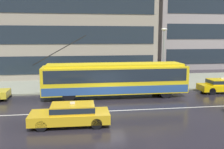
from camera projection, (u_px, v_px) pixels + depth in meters
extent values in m
plane|color=#232028|center=(109.00, 106.00, 18.71)|extent=(160.00, 160.00, 0.00)
cube|color=gray|center=(97.00, 83.00, 28.02)|extent=(80.00, 10.00, 0.14)
cube|color=silver|center=(111.00, 111.00, 17.53)|extent=(72.00, 0.14, 0.01)
cube|color=yellow|center=(115.00, 79.00, 21.48)|extent=(12.24, 2.49, 2.27)
cube|color=yellow|center=(115.00, 65.00, 21.30)|extent=(11.51, 2.24, 0.20)
cube|color=#1E2833|center=(115.00, 74.00, 21.41)|extent=(11.75, 2.51, 1.04)
cube|color=#2D5494|center=(115.00, 87.00, 21.59)|extent=(12.12, 2.52, 0.63)
cube|color=#1E2833|center=(182.00, 72.00, 22.30)|extent=(0.13, 2.16, 1.13)
cube|color=black|center=(181.00, 66.00, 22.20)|extent=(0.17, 1.86, 0.28)
cylinder|color=black|center=(60.00, 50.00, 20.77)|extent=(4.33, 0.07, 2.43)
cylinder|color=black|center=(60.00, 50.00, 20.09)|extent=(4.33, 0.07, 2.43)
cylinder|color=black|center=(157.00, 87.00, 23.30)|extent=(1.04, 0.30, 1.04)
cylinder|color=black|center=(166.00, 92.00, 21.19)|extent=(1.04, 0.30, 1.04)
cylinder|color=black|center=(70.00, 90.00, 22.11)|extent=(1.04, 0.30, 1.04)
cylinder|color=black|center=(69.00, 95.00, 20.01)|extent=(1.04, 0.30, 1.04)
cylinder|color=black|center=(2.00, 94.00, 21.40)|extent=(0.62, 0.21, 0.62)
cube|color=gold|center=(70.00, 117.00, 14.63)|extent=(4.64, 1.93, 0.55)
cube|color=gold|center=(73.00, 108.00, 14.58)|extent=(2.52, 1.62, 0.48)
cube|color=#1E2833|center=(73.00, 108.00, 14.58)|extent=(2.56, 1.64, 0.31)
cube|color=silver|center=(73.00, 103.00, 14.53)|extent=(0.28, 0.17, 0.12)
cylinder|color=black|center=(41.00, 126.00, 13.68)|extent=(0.62, 0.21, 0.62)
cylinder|color=black|center=(45.00, 117.00, 15.28)|extent=(0.62, 0.21, 0.62)
cylinder|color=black|center=(97.00, 124.00, 14.05)|extent=(0.62, 0.21, 0.62)
cylinder|color=black|center=(95.00, 115.00, 15.65)|extent=(0.62, 0.21, 0.62)
cube|color=yellow|center=(223.00, 87.00, 23.32)|extent=(4.62, 1.89, 0.55)
cube|color=yellow|center=(222.00, 82.00, 23.23)|extent=(2.52, 1.58, 0.48)
cube|color=#1E2833|center=(222.00, 81.00, 23.22)|extent=(2.56, 1.60, 0.31)
cube|color=silver|center=(222.00, 78.00, 23.18)|extent=(0.29, 0.17, 0.12)
cylinder|color=black|center=(204.00, 88.00, 23.94)|extent=(0.63, 0.22, 0.62)
cylinder|color=black|center=(212.00, 91.00, 22.43)|extent=(0.63, 0.22, 0.62)
cylinder|color=#2F3958|center=(67.00, 87.00, 23.10)|extent=(0.14, 0.14, 0.80)
cylinder|color=#2F3958|center=(66.00, 87.00, 23.06)|extent=(0.14, 0.14, 0.80)
cylinder|color=#253039|center=(66.00, 80.00, 22.97)|extent=(0.39, 0.39, 0.59)
sphere|color=tan|center=(66.00, 75.00, 22.91)|extent=(0.22, 0.22, 0.22)
cone|color=black|center=(65.00, 72.00, 22.84)|extent=(1.45, 1.45, 0.28)
cylinder|color=#333333|center=(65.00, 78.00, 22.92)|extent=(0.02, 0.02, 0.75)
cylinder|color=#28261C|center=(147.00, 81.00, 26.11)|extent=(0.14, 0.14, 0.84)
cylinder|color=#28261C|center=(149.00, 81.00, 26.12)|extent=(0.14, 0.14, 0.84)
cylinder|color=navy|center=(148.00, 74.00, 26.01)|extent=(0.38, 0.38, 0.62)
sphere|color=tan|center=(148.00, 70.00, 25.95)|extent=(0.21, 0.21, 0.21)
cylinder|color=navy|center=(106.00, 84.00, 24.48)|extent=(0.14, 0.14, 0.90)
cylinder|color=navy|center=(107.00, 84.00, 24.34)|extent=(0.14, 0.14, 0.90)
cylinder|color=#3E3828|center=(107.00, 76.00, 24.30)|extent=(0.43, 0.43, 0.63)
sphere|color=#D0A28F|center=(107.00, 72.00, 24.24)|extent=(0.20, 0.20, 0.20)
cylinder|color=gray|center=(163.00, 60.00, 24.24)|extent=(0.16, 0.16, 5.59)
ellipsoid|color=silver|center=(164.00, 29.00, 23.81)|extent=(0.60, 0.32, 0.24)
cube|color=#1E2833|center=(78.00, 65.00, 29.41)|extent=(18.20, 0.06, 2.07)
cube|color=#1E2833|center=(78.00, 35.00, 28.90)|extent=(18.20, 0.06, 2.07)
cube|color=#1E2833|center=(77.00, 4.00, 28.39)|extent=(18.20, 0.06, 2.07)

